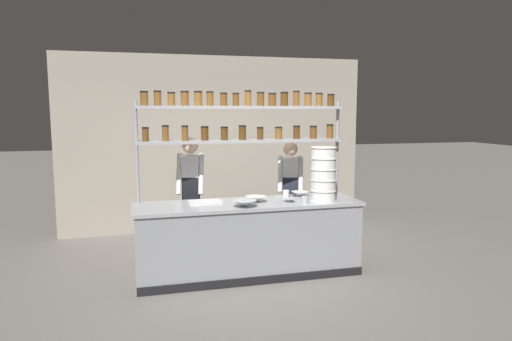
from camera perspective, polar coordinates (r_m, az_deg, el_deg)
The scene contains 14 objects.
ground_plane at distance 5.88m, azimuth -0.91°, elevation -12.84°, with size 40.00×40.00×0.00m, color slate.
back_wall at distance 7.85m, azimuth -5.04°, elevation 3.34°, with size 5.19×0.12×2.95m, color #9E9384.
prep_counter at distance 5.73m, azimuth -0.92°, elevation -8.53°, with size 2.79×0.76×0.92m.
spice_shelf_unit at distance 5.84m, azimuth -1.67°, elevation 5.74°, with size 2.67×0.28×2.30m.
chef_left at distance 6.15m, azimuth -8.12°, elevation -2.54°, with size 0.41×0.34×1.70m.
chef_center at distance 6.55m, azimuth 4.29°, elevation -2.42°, with size 0.41×0.34×1.60m.
container_stack at distance 5.75m, azimuth 8.43°, elevation -0.42°, with size 0.33×0.33×0.68m.
cutting_board at distance 5.62m, azimuth -6.41°, elevation -3.94°, with size 0.40×0.26×0.02m.
prep_bowl_near_left at distance 5.67m, azimuth 4.11°, elevation -3.73°, with size 0.16×0.16×0.04m.
prep_bowl_center_front at distance 5.64m, azimuth -0.05°, elevation -3.62°, with size 0.26×0.26×0.07m.
prep_bowl_center_back at distance 5.36m, azimuth -1.46°, elevation -4.18°, with size 0.29×0.29×0.08m.
prep_bowl_near_right at distance 6.04m, azimuth 5.54°, elevation -2.94°, with size 0.23×0.23×0.06m.
serving_cup_front at distance 5.59m, azimuth 6.14°, elevation -3.68°, with size 0.09×0.09×0.09m.
serving_cup_by_board at distance 5.96m, azimuth 3.76°, elevation -2.91°, with size 0.08×0.08×0.09m.
Camera 1 is at (-1.30, -5.36, 2.04)m, focal length 32.00 mm.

